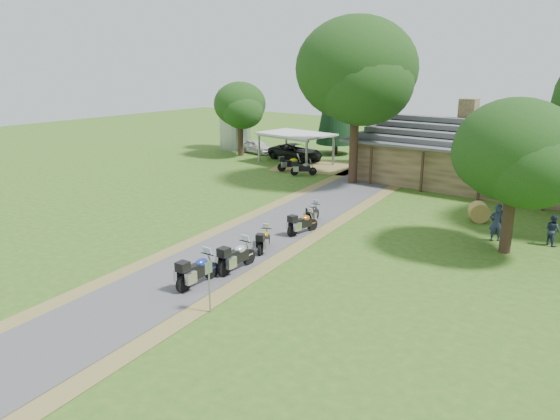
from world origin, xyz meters
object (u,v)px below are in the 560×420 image
Objects in this scene: motorcycle_row_e at (313,213)px; motorcycle_row_c at (264,239)px; car_dark_suv at (296,148)px; motorcycle_carport_b at (304,167)px; carport at (296,148)px; motorcycle_carport_a at (291,163)px; silo at (235,117)px; hay_bale at (479,212)px; lodge at (502,155)px; motorcycle_row_b at (237,255)px; motorcycle_row_d at (303,222)px; motorcycle_row_a at (198,269)px; car_white_sedan at (257,145)px.

motorcycle_row_c is at bearing 170.82° from motorcycle_row_e.
car_dark_suv is 7.04m from motorcycle_carport_b.
motorcycle_carport_b is at bearing -134.91° from car_dark_suv.
carport is 1.09× the size of car_dark_suv.
motorcycle_carport_a is at bearing 116.90° from motorcycle_carport_b.
silo is at bearing 84.95° from car_dark_suv.
hay_bale is at bearing -21.06° from silo.
lodge is 3.40× the size of carport.
motorcycle_row_b reaches higher than motorcycle_carport_a.
silo is 9.17m from car_dark_suv.
lodge reaches higher than hay_bale.
motorcycle_row_e is at bearing -38.68° from silo.
motorcycle_carport_b is at bearing -160.56° from lodge.
motorcycle_row_b is 6.11m from motorcycle_row_d.
motorcycle_row_d is 2.16m from motorcycle_row_e.
silo is 5.91× the size of hay_bale.
car_white_sedan is at bearing 32.59° from motorcycle_row_a.
silo is 35.68m from motorcycle_row_a.
motorcycle_row_a is at bearing -105.65° from motorcycle_carport_b.
motorcycle_row_a is (-4.55, -25.59, -1.72)m from lodge.
motorcycle_row_e is 1.57× the size of hay_bale.
motorcycle_row_b reaches higher than motorcycle_carport_b.
lodge is 11.43× the size of motorcycle_carport_b.
lodge is 16.44m from motorcycle_row_e.
car_white_sedan is 2.37× the size of motorcycle_row_a.
motorcycle_row_c is 0.92× the size of motorcycle_row_d.
silo reaches higher than hay_bale.
motorcycle_row_a is 10.41m from motorcycle_row_e.
motorcycle_row_d is (13.29, -17.74, -0.45)m from car_dark_suv.
motorcycle_row_e is 13.10m from motorcycle_carport_b.
motorcycle_row_e is 0.93× the size of motorcycle_carport_b.
hay_bale is at bearing -55.55° from motorcycle_carport_b.
car_white_sedan is 24.15m from motorcycle_row_e.
lodge reaches higher than motorcycle_row_e.
silo reaches higher than carport.
motorcycle_row_e is at bearing -110.91° from lodge.
motorcycle_carport_b is (-9.26, 20.72, -0.09)m from motorcycle_row_a.
motorcycle_row_d is at bearing -24.06° from motorcycle_row_c.
hay_bale is at bearing -80.29° from lodge.
motorcycle_row_c is at bearing -45.47° from silo.
motorcycle_carport_b is at bearing 21.00° from motorcycle_row_a.
carport is 1.24× the size of car_white_sedan.
car_dark_suv is 24.96m from motorcycle_row_c.
car_dark_suv is 22.22m from hay_bale.
car_dark_suv is 3.08× the size of motorcycle_carport_b.
motorcycle_row_b is (-4.39, -23.37, -1.72)m from lodge.
car_dark_suv is at bearing -86.06° from car_white_sedan.
car_white_sedan reaches higher than motorcycle_row_c.
car_white_sedan reaches higher than hay_bale.
silo is at bearing 58.93° from motorcycle_row_d.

